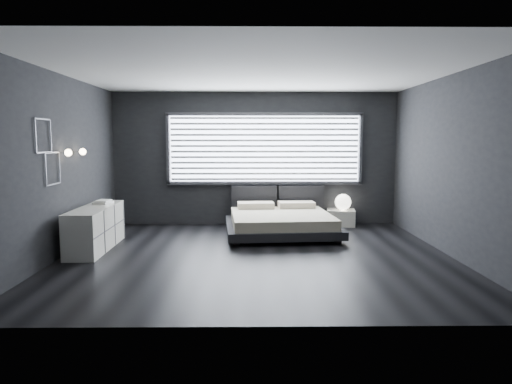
{
  "coord_description": "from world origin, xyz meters",
  "views": [
    {
      "loc": [
        -0.09,
        -6.97,
        1.79
      ],
      "look_at": [
        0.0,
        0.85,
        0.9
      ],
      "focal_mm": 32.0,
      "sensor_mm": 36.0,
      "label": 1
    }
  ],
  "objects": [
    {
      "name": "sconce_far",
      "position": [
        -2.88,
        0.65,
        1.6
      ],
      "size": [
        0.18,
        0.11,
        0.11
      ],
      "color": "silver",
      "rests_on": "ground"
    },
    {
      "name": "window",
      "position": [
        0.2,
        2.7,
        1.61
      ],
      "size": [
        4.14,
        0.09,
        1.52
      ],
      "color": "white",
      "rests_on": "ground"
    },
    {
      "name": "dresser",
      "position": [
        -2.65,
        0.46,
        0.35
      ],
      "size": [
        0.52,
        1.76,
        0.7
      ],
      "color": "silver",
      "rests_on": "ground"
    },
    {
      "name": "wall_art_lower",
      "position": [
        -2.98,
        -0.3,
        1.38
      ],
      "size": [
        0.01,
        0.48,
        0.48
      ],
      "color": "#47474C",
      "rests_on": "ground"
    },
    {
      "name": "room",
      "position": [
        0.0,
        0.0,
        1.4
      ],
      "size": [
        6.04,
        6.0,
        2.8
      ],
      "color": "black",
      "rests_on": "ground"
    },
    {
      "name": "wall_art_upper",
      "position": [
        -2.98,
        -0.55,
        1.85
      ],
      "size": [
        0.01,
        0.48,
        0.48
      ],
      "color": "#47474C",
      "rests_on": "ground"
    },
    {
      "name": "bed",
      "position": [
        0.48,
        1.59,
        0.25
      ],
      "size": [
        2.2,
        2.11,
        0.53
      ],
      "color": "black",
      "rests_on": "ground"
    },
    {
      "name": "sconce_near",
      "position": [
        -2.88,
        0.05,
        1.6
      ],
      "size": [
        0.18,
        0.11,
        0.11
      ],
      "color": "silver",
      "rests_on": "ground"
    },
    {
      "name": "book_stack",
      "position": [
        -2.64,
        0.85,
        0.73
      ],
      "size": [
        0.3,
        0.36,
        0.07
      ],
      "color": "white",
      "rests_on": "dresser"
    },
    {
      "name": "orb_lamp",
      "position": [
        1.84,
        2.46,
        0.5
      ],
      "size": [
        0.34,
        0.34,
        0.34
      ],
      "primitive_type": "sphere",
      "color": "white",
      "rests_on": "nightstand"
    },
    {
      "name": "headboard",
      "position": [
        0.48,
        2.64,
        0.57
      ],
      "size": [
        1.96,
        0.16,
        0.52
      ],
      "color": "black",
      "rests_on": "ground"
    },
    {
      "name": "nightstand",
      "position": [
        1.81,
        2.5,
        0.17
      ],
      "size": [
        0.64,
        0.56,
        0.34
      ],
      "primitive_type": "cube",
      "rotation": [
        0.0,
        0.0,
        -0.15
      ],
      "color": "silver",
      "rests_on": "ground"
    }
  ]
}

